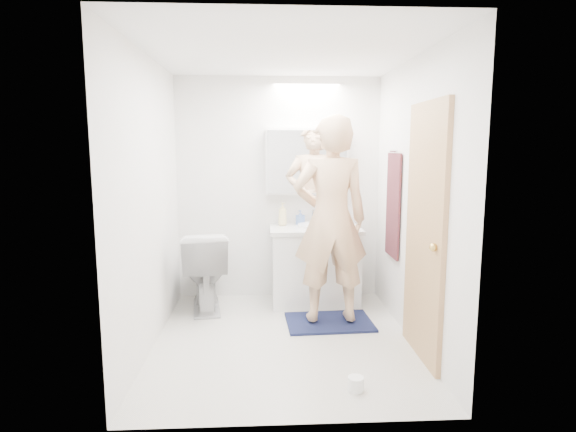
{
  "coord_description": "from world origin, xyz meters",
  "views": [
    {
      "loc": [
        -0.17,
        -3.85,
        1.66
      ],
      "look_at": [
        0.05,
        0.25,
        1.05
      ],
      "focal_mm": 29.17,
      "sensor_mm": 36.0,
      "label": 1
    }
  ],
  "objects": [
    {
      "name": "wall_right",
      "position": [
        1.1,
        0.0,
        1.2
      ],
      "size": [
        0.0,
        2.5,
        2.5
      ],
      "primitive_type": "plane",
      "rotation": [
        1.57,
        0.0,
        -1.57
      ],
      "color": "white",
      "rests_on": "floor"
    },
    {
      "name": "mirror_panel",
      "position": [
        0.3,
        1.1,
        1.5
      ],
      "size": [
        0.84,
        0.01,
        0.66
      ],
      "primitive_type": "cube",
      "color": "silver",
      "rests_on": "medicine_cabinet"
    },
    {
      "name": "sink_basin",
      "position": [
        0.37,
        0.99,
        0.84
      ],
      "size": [
        0.36,
        0.36,
        0.03
      ],
      "primitive_type": "cylinder",
      "color": "white",
      "rests_on": "countertop"
    },
    {
      "name": "faucet",
      "position": [
        0.37,
        1.19,
        0.9
      ],
      "size": [
        0.02,
        0.02,
        0.16
      ],
      "primitive_type": "cylinder",
      "color": "silver",
      "rests_on": "countertop"
    },
    {
      "name": "towel",
      "position": [
        1.08,
        0.55,
        1.1
      ],
      "size": [
        0.02,
        0.42,
        1.0
      ],
      "primitive_type": "cube",
      "color": "black",
      "rests_on": "wall_right"
    },
    {
      "name": "door_knob",
      "position": [
        1.04,
        -0.65,
        0.95
      ],
      "size": [
        0.06,
        0.06,
        0.06
      ],
      "primitive_type": "sphere",
      "color": "gold",
      "rests_on": "door"
    },
    {
      "name": "toilet_paper_roll",
      "position": [
        0.46,
        -0.88,
        0.05
      ],
      "size": [
        0.11,
        0.11,
        0.1
      ],
      "primitive_type": "cylinder",
      "color": "white",
      "rests_on": "floor"
    },
    {
      "name": "person",
      "position": [
        0.45,
        0.36,
        0.99
      ],
      "size": [
        0.71,
        0.49,
        1.89
      ],
      "primitive_type": "imported",
      "rotation": [
        0.0,
        0.0,
        3.19
      ],
      "color": "#DFB186",
      "rests_on": "bath_rug"
    },
    {
      "name": "vanity_cabinet",
      "position": [
        0.37,
        0.96,
        0.39
      ],
      "size": [
        0.9,
        0.55,
        0.78
      ],
      "primitive_type": "cube",
      "color": "white",
      "rests_on": "floor"
    },
    {
      "name": "soap_bottle_a",
      "position": [
        0.04,
        1.11,
        0.94
      ],
      "size": [
        0.13,
        0.13,
        0.25
      ],
      "primitive_type": "imported",
      "rotation": [
        0.0,
        0.0,
        0.47
      ],
      "color": "beige",
      "rests_on": "countertop"
    },
    {
      "name": "floor",
      "position": [
        0.0,
        0.0,
        0.0
      ],
      "size": [
        2.5,
        2.5,
        0.0
      ],
      "primitive_type": "plane",
      "color": "silver",
      "rests_on": "ground"
    },
    {
      "name": "medicine_cabinet",
      "position": [
        0.3,
        1.18,
        1.5
      ],
      "size": [
        0.88,
        0.14,
        0.7
      ],
      "primitive_type": "cube",
      "color": "white",
      "rests_on": "wall_back"
    },
    {
      "name": "countertop",
      "position": [
        0.37,
        0.96,
        0.8
      ],
      "size": [
        0.95,
        0.58,
        0.04
      ],
      "primitive_type": "cube",
      "color": "silver",
      "rests_on": "vanity_cabinet"
    },
    {
      "name": "towel_hook",
      "position": [
        1.07,
        0.55,
        1.62
      ],
      "size": [
        0.07,
        0.02,
        0.02
      ],
      "primitive_type": "cylinder",
      "rotation": [
        0.0,
        1.57,
        0.0
      ],
      "color": "silver",
      "rests_on": "wall_right"
    },
    {
      "name": "soap_bottle_b",
      "position": [
        0.23,
        1.15,
        0.9
      ],
      "size": [
        0.1,
        0.1,
        0.16
      ],
      "primitive_type": "imported",
      "rotation": [
        0.0,
        0.0,
        -0.81
      ],
      "color": "#5777BA",
      "rests_on": "countertop"
    },
    {
      "name": "wall_front",
      "position": [
        0.0,
        -1.25,
        1.2
      ],
      "size": [
        2.5,
        0.0,
        2.5
      ],
      "primitive_type": "plane",
      "rotation": [
        -1.57,
        0.0,
        0.0
      ],
      "color": "white",
      "rests_on": "floor"
    },
    {
      "name": "ceiling",
      "position": [
        0.0,
        0.0,
        2.4
      ],
      "size": [
        2.5,
        2.5,
        0.0
      ],
      "primitive_type": "plane",
      "rotation": [
        3.14,
        0.0,
        0.0
      ],
      "color": "white",
      "rests_on": "floor"
    },
    {
      "name": "wall_left",
      "position": [
        -1.1,
        0.0,
        1.2
      ],
      "size": [
        0.0,
        2.5,
        2.5
      ],
      "primitive_type": "plane",
      "rotation": [
        1.57,
        0.0,
        1.57
      ],
      "color": "white",
      "rests_on": "floor"
    },
    {
      "name": "door",
      "position": [
        1.08,
        -0.35,
        1.0
      ],
      "size": [
        0.04,
        0.8,
        2.0
      ],
      "primitive_type": "cube",
      "color": "tan",
      "rests_on": "wall_right"
    },
    {
      "name": "bath_rug",
      "position": [
        0.45,
        0.36,
        0.01
      ],
      "size": [
        0.83,
        0.59,
        0.02
      ],
      "primitive_type": "cube",
      "rotation": [
        0.0,
        0.0,
        0.05
      ],
      "color": "#142340",
      "rests_on": "floor"
    },
    {
      "name": "wall_back",
      "position": [
        0.0,
        1.25,
        1.2
      ],
      "size": [
        2.5,
        0.0,
        2.5
      ],
      "primitive_type": "plane",
      "rotation": [
        1.57,
        0.0,
        0.0
      ],
      "color": "white",
      "rests_on": "floor"
    },
    {
      "name": "toothbrush_cup",
      "position": [
        0.57,
        1.12,
        0.86
      ],
      "size": [
        0.12,
        0.12,
        0.09
      ],
      "primitive_type": "imported",
      "rotation": [
        0.0,
        0.0,
        0.32
      ],
      "color": "#455ED1",
      "rests_on": "countertop"
    },
    {
      "name": "toilet",
      "position": [
        -0.77,
        0.85,
        0.41
      ],
      "size": [
        0.57,
        0.86,
        0.82
      ],
      "primitive_type": "imported",
      "rotation": [
        0.0,
        0.0,
        3.28
      ],
      "color": "silver",
      "rests_on": "floor"
    }
  ]
}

